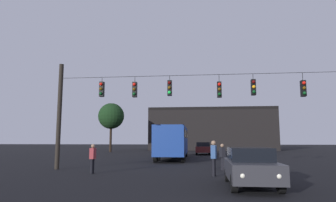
{
  "coord_description": "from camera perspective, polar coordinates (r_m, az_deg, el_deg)",
  "views": [
    {
      "loc": [
        0.39,
        -6.18,
        1.83
      ],
      "look_at": [
        -1.95,
        14.95,
        4.6
      ],
      "focal_mm": 31.75,
      "sensor_mm": 36.0,
      "label": 1
    }
  ],
  "objects": [
    {
      "name": "pedestrian_crossing_right",
      "position": [
        19.45,
        8.78,
        -9.89
      ],
      "size": [
        0.35,
        0.42,
        1.71
      ],
      "color": "black",
      "rests_on": "ground"
    },
    {
      "name": "ground_plane",
      "position": [
        30.74,
        5.69,
        -10.81
      ],
      "size": [
        168.0,
        168.0,
        0.0
      ],
      "primitive_type": "plane",
      "color": "black",
      "rests_on": "ground"
    },
    {
      "name": "corner_building",
      "position": [
        55.6,
        8.3,
        -5.43
      ],
      "size": [
        21.87,
        10.11,
        7.38
      ],
      "color": "black",
      "rests_on": "ground"
    },
    {
      "name": "car_far_left",
      "position": [
        37.28,
        6.74,
        -8.97
      ],
      "size": [
        1.82,
        4.35,
        1.52
      ],
      "color": "#511919",
      "rests_on": "ground"
    },
    {
      "name": "pedestrian_crossing_left",
      "position": [
        18.47,
        10.4,
        -10.25
      ],
      "size": [
        0.36,
        0.42,
        1.58
      ],
      "color": "black",
      "rests_on": "ground"
    },
    {
      "name": "city_bus",
      "position": [
        28.47,
        0.95,
        -7.36
      ],
      "size": [
        2.75,
        11.05,
        3.0
      ],
      "color": "navy",
      "rests_on": "ground"
    },
    {
      "name": "pedestrian_crossing_center",
      "position": [
        15.44,
        8.78,
        -10.36
      ],
      "size": [
        0.32,
        0.41,
        1.78
      ],
      "color": "black",
      "rests_on": "ground"
    },
    {
      "name": "pedestrian_near_bus",
      "position": [
        17.03,
        -14.27,
        -10.37
      ],
      "size": [
        0.27,
        0.38,
        1.59
      ],
      "color": "black",
      "rests_on": "ground"
    },
    {
      "name": "overhead_signal_span",
      "position": [
        18.08,
        5.14,
        -0.69
      ],
      "size": [
        17.44,
        0.44,
        6.7
      ],
      "color": "black",
      "rests_on": "ground"
    },
    {
      "name": "car_near_right",
      "position": [
        12.47,
        15.5,
        -11.94
      ],
      "size": [
        1.83,
        4.35,
        1.52
      ],
      "color": "#2D2D33",
      "rests_on": "ground"
    },
    {
      "name": "tree_left_silhouette",
      "position": [
        45.81,
        -10.85,
        -2.88
      ],
      "size": [
        3.9,
        3.9,
        7.34
      ],
      "color": "black",
      "rests_on": "ground"
    }
  ]
}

